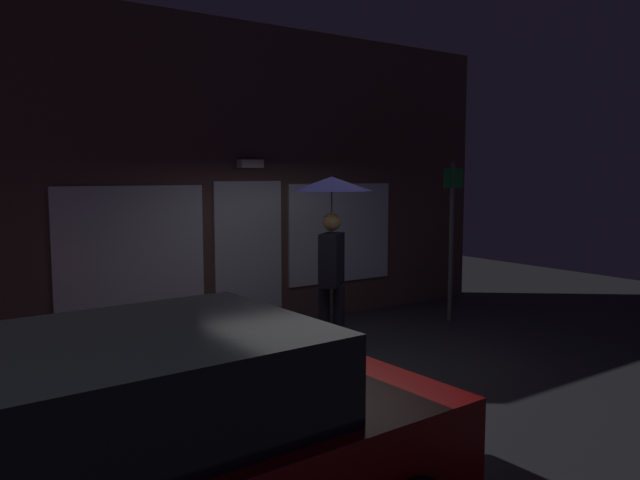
% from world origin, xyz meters
% --- Properties ---
extents(ground_plane, '(18.00, 18.00, 0.00)m').
position_xyz_m(ground_plane, '(0.00, 0.00, 0.00)').
color(ground_plane, '#2D2D33').
extents(building_facade, '(9.23, 0.48, 4.48)m').
position_xyz_m(building_facade, '(-0.00, 2.35, 2.21)').
color(building_facade, brown).
rests_on(building_facade, ground).
extents(person_with_umbrella, '(1.05, 1.05, 2.27)m').
position_xyz_m(person_with_umbrella, '(0.37, 0.60, 1.72)').
color(person_with_umbrella, black).
rests_on(person_with_umbrella, ground).
extents(parked_car, '(4.05, 2.05, 1.46)m').
position_xyz_m(parked_car, '(-3.45, -2.69, 0.75)').
color(parked_car, maroon).
rests_on(parked_car, ground).
extents(street_sign_post, '(0.40, 0.07, 2.49)m').
position_xyz_m(street_sign_post, '(2.85, 0.84, 1.41)').
color(street_sign_post, '#595B60').
rests_on(street_sign_post, ground).
extents(sidewalk_bollard, '(0.24, 0.24, 0.52)m').
position_xyz_m(sidewalk_bollard, '(-0.66, 1.61, 0.26)').
color(sidewalk_bollard, '#B2A899').
rests_on(sidewalk_bollard, ground).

